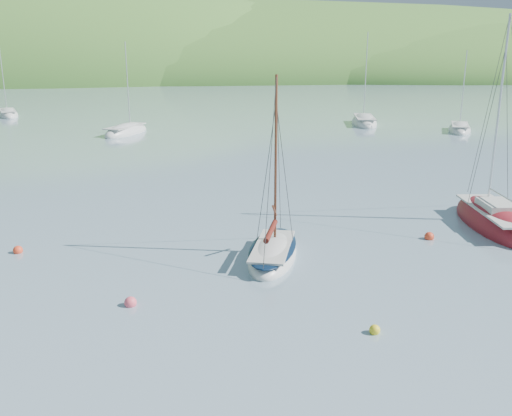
{
  "coord_description": "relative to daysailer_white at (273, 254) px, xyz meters",
  "views": [
    {
      "loc": [
        -1.11,
        -15.27,
        9.43
      ],
      "look_at": [
        1.28,
        8.0,
        2.62
      ],
      "focal_mm": 40.0,
      "sensor_mm": 36.0,
      "label": 1
    }
  ],
  "objects": [
    {
      "name": "ground",
      "position": [
        -2.12,
        -8.78,
        -0.21
      ],
      "size": [
        700.0,
        700.0,
        0.0
      ],
      "primitive_type": "plane",
      "color": "#7799A5",
      "rests_on": "ground"
    },
    {
      "name": "shoreline_hills",
      "position": [
        -11.78,
        163.64,
        -0.21
      ],
      "size": [
        690.0,
        135.0,
        56.0
      ],
      "color": "#40752C",
      "rests_on": "ground"
    },
    {
      "name": "daysailer_white",
      "position": [
        0.0,
        0.0,
        0.0
      ],
      "size": [
        3.53,
        6.02,
        8.71
      ],
      "rotation": [
        0.0,
        0.0,
        -0.27
      ],
      "color": "silver",
      "rests_on": "ground"
    },
    {
      "name": "sloop_red",
      "position": [
        12.34,
        3.44,
        0.02
      ],
      "size": [
        3.35,
        8.14,
        11.76
      ],
      "rotation": [
        0.0,
        0.0,
        -0.08
      ],
      "color": "maroon",
      "rests_on": "ground"
    },
    {
      "name": "distant_sloop_a",
      "position": [
        -10.87,
        37.91,
        -0.03
      ],
      "size": [
        5.35,
        7.66,
        10.36
      ],
      "rotation": [
        0.0,
        0.0,
        -0.43
      ],
      "color": "silver",
      "rests_on": "ground"
    },
    {
      "name": "distant_sloop_b",
      "position": [
        16.59,
        42.43,
        -0.01
      ],
      "size": [
        4.27,
        8.48,
        11.55
      ],
      "rotation": [
        0.0,
        0.0,
        -0.18
      ],
      "color": "silver",
      "rests_on": "ground"
    },
    {
      "name": "distant_sloop_c",
      "position": [
        -28.29,
        55.04,
        -0.03
      ],
      "size": [
        4.8,
        7.41,
        9.98
      ],
      "rotation": [
        0.0,
        0.0,
        0.37
      ],
      "color": "silver",
      "rests_on": "ground"
    },
    {
      "name": "distant_sloop_d",
      "position": [
        25.51,
        36.0,
        -0.04
      ],
      "size": [
        4.71,
        6.97,
        9.4
      ],
      "rotation": [
        0.0,
        0.0,
        -0.4
      ],
      "color": "silver",
      "rests_on": "ground"
    },
    {
      "name": "mooring_buoys",
      "position": [
        -1.54,
        -1.29,
        -0.09
      ],
      "size": [
        20.29,
        9.56,
        0.48
      ],
      "color": "yellow",
      "rests_on": "ground"
    }
  ]
}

